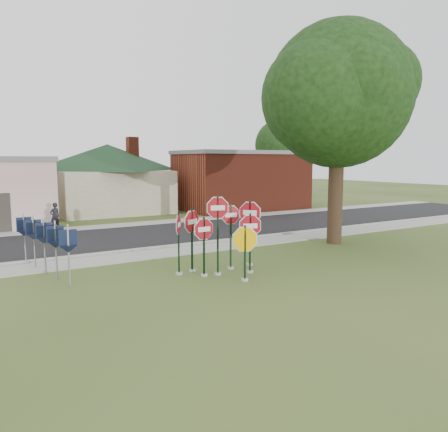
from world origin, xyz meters
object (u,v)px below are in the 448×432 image
pedestrian (55,217)px  stop_sign_yellow (245,247)px  oak_tree (339,95)px  stop_sign_left (204,239)px  stop_sign_center (218,223)px

pedestrian → stop_sign_yellow: bearing=81.5°
oak_tree → stop_sign_yellow: bearing=-155.8°
stop_sign_yellow → stop_sign_left: (-0.87, 1.22, 0.13)m
stop_sign_yellow → stop_sign_left: bearing=125.6°
stop_sign_yellow → pedestrian: stop_sign_yellow is taller
stop_sign_yellow → pedestrian: size_ratio=1.26×
stop_sign_center → stop_sign_yellow: size_ratio=1.45×
stop_sign_center → stop_sign_yellow: stop_sign_center is taller
stop_sign_center → stop_sign_left: bearing=169.5°
stop_sign_center → pedestrian: bearing=103.8°
oak_tree → pedestrian: oak_tree is taller
stop_sign_left → oak_tree: bearing=14.3°
stop_sign_left → oak_tree: (8.26, 2.10, 5.67)m
stop_sign_yellow → oak_tree: 9.97m
stop_sign_center → stop_sign_left: size_ratio=1.34×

